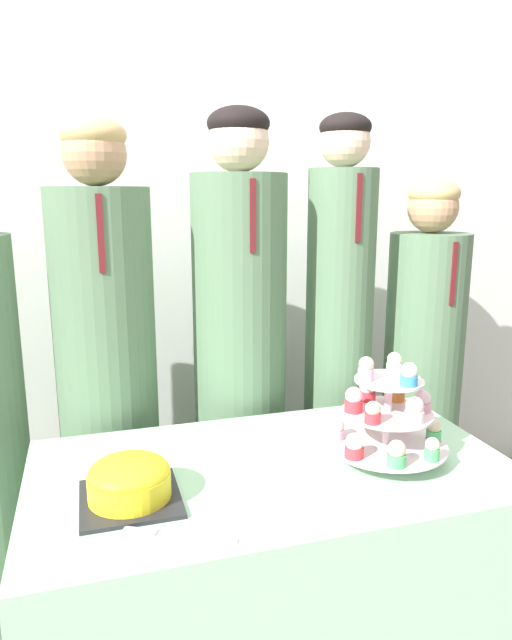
{
  "coord_description": "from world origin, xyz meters",
  "views": [
    {
      "loc": [
        -0.43,
        -0.95,
        1.39
      ],
      "look_at": [
        -0.04,
        0.37,
        1.08
      ],
      "focal_mm": 32.0,
      "sensor_mm": 36.0,
      "label": 1
    }
  ],
  "objects_px": {
    "student_3": "(338,356)",
    "round_cake": "(129,480)",
    "student_1": "(108,390)",
    "student_2": "(240,370)",
    "student_4": "(422,380)",
    "cupcake_stand": "(387,415)",
    "cake_knife": "(160,534)"
  },
  "relations": [
    {
      "from": "cupcake_stand",
      "to": "student_2",
      "type": "height_order",
      "value": "student_2"
    },
    {
      "from": "round_cake",
      "to": "cake_knife",
      "type": "height_order",
      "value": "round_cake"
    },
    {
      "from": "cupcake_stand",
      "to": "student_4",
      "type": "height_order",
      "value": "student_4"
    },
    {
      "from": "cupcake_stand",
      "to": "student_2",
      "type": "distance_m",
      "value": 0.64
    },
    {
      "from": "round_cake",
      "to": "student_2",
      "type": "bearing_deg",
      "value": 55.31
    },
    {
      "from": "student_1",
      "to": "student_2",
      "type": "relative_size",
      "value": 0.97
    },
    {
      "from": "cupcake_stand",
      "to": "student_1",
      "type": "height_order",
      "value": "student_1"
    },
    {
      "from": "student_3",
      "to": "student_4",
      "type": "height_order",
      "value": "student_3"
    },
    {
      "from": "cake_knife",
      "to": "cupcake_stand",
      "type": "relative_size",
      "value": 0.72
    },
    {
      "from": "student_3",
      "to": "round_cake",
      "type": "bearing_deg",
      "value": -142.3
    },
    {
      "from": "cake_knife",
      "to": "student_1",
      "type": "relative_size",
      "value": 0.14
    },
    {
      "from": "cupcake_stand",
      "to": "student_2",
      "type": "bearing_deg",
      "value": 111.25
    },
    {
      "from": "cupcake_stand",
      "to": "student_1",
      "type": "xyz_separation_m",
      "value": [
        -0.68,
        0.6,
        -0.06
      ]
    },
    {
      "from": "student_1",
      "to": "student_4",
      "type": "xyz_separation_m",
      "value": [
        1.17,
        -0.0,
        -0.08
      ]
    },
    {
      "from": "student_2",
      "to": "student_4",
      "type": "bearing_deg",
      "value": -0.0
    },
    {
      "from": "cake_knife",
      "to": "student_2",
      "type": "relative_size",
      "value": 0.14
    },
    {
      "from": "student_3",
      "to": "student_4",
      "type": "xyz_separation_m",
      "value": [
        0.36,
        0.0,
        -0.13
      ]
    },
    {
      "from": "round_cake",
      "to": "student_3",
      "type": "bearing_deg",
      "value": 37.7
    },
    {
      "from": "round_cake",
      "to": "student_2",
      "type": "distance_m",
      "value": 0.75
    },
    {
      "from": "student_4",
      "to": "cake_knife",
      "type": "bearing_deg",
      "value": -145.18
    },
    {
      "from": "round_cake",
      "to": "cake_knife",
      "type": "xyz_separation_m",
      "value": [
        0.05,
        -0.15,
        -0.05
      ]
    },
    {
      "from": "cake_knife",
      "to": "student_3",
      "type": "height_order",
      "value": "student_3"
    },
    {
      "from": "round_cake",
      "to": "cupcake_stand",
      "type": "bearing_deg",
      "value": 1.51
    },
    {
      "from": "cupcake_stand",
      "to": "student_4",
      "type": "xyz_separation_m",
      "value": [
        0.49,
        0.6,
        -0.15
      ]
    },
    {
      "from": "cupcake_stand",
      "to": "student_1",
      "type": "bearing_deg",
      "value": 138.58
    },
    {
      "from": "cupcake_stand",
      "to": "student_2",
      "type": "xyz_separation_m",
      "value": [
        -0.23,
        0.6,
        -0.04
      ]
    },
    {
      "from": "student_4",
      "to": "cupcake_stand",
      "type": "bearing_deg",
      "value": -129.63
    },
    {
      "from": "round_cake",
      "to": "cupcake_stand",
      "type": "height_order",
      "value": "cupcake_stand"
    },
    {
      "from": "cupcake_stand",
      "to": "student_3",
      "type": "relative_size",
      "value": 0.19
    },
    {
      "from": "student_2",
      "to": "student_4",
      "type": "height_order",
      "value": "student_2"
    },
    {
      "from": "cake_knife",
      "to": "student_1",
      "type": "bearing_deg",
      "value": 120.49
    },
    {
      "from": "student_1",
      "to": "student_4",
      "type": "relative_size",
      "value": 1.12
    }
  ]
}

